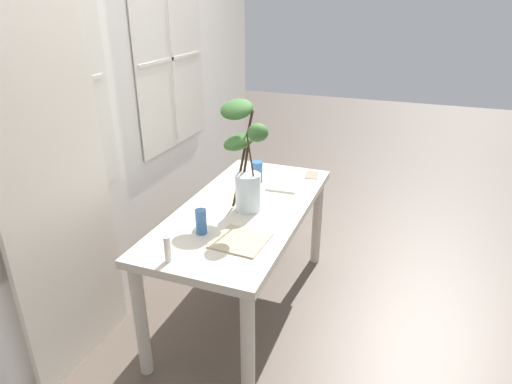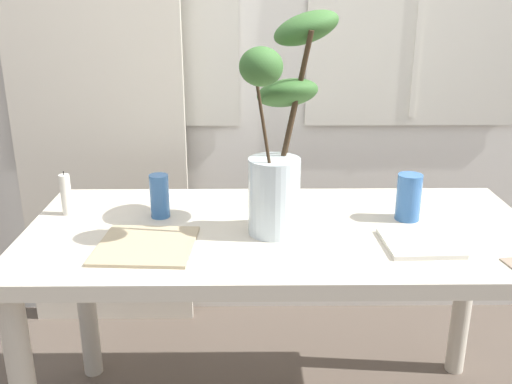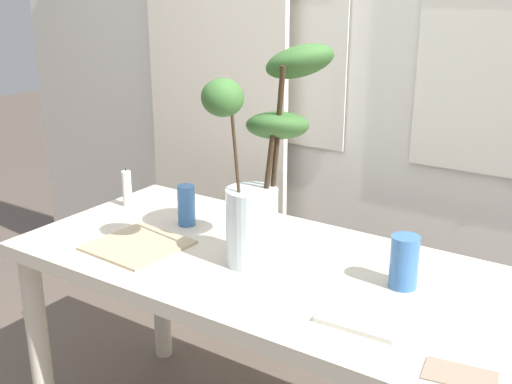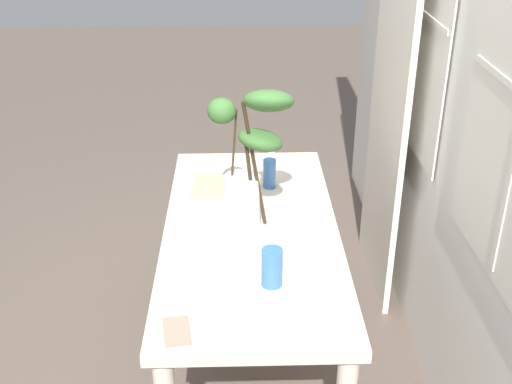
{
  "view_description": "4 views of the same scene",
  "coord_description": "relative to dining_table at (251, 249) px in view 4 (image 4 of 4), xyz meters",
  "views": [
    {
      "loc": [
        -2.28,
        -0.94,
        1.95
      ],
      "look_at": [
        -0.04,
        -0.09,
        0.88
      ],
      "focal_mm": 31.16,
      "sensor_mm": 36.0,
      "label": 1
    },
    {
      "loc": [
        -0.09,
        -1.63,
        1.44
      ],
      "look_at": [
        -0.08,
        -0.09,
        0.9
      ],
      "focal_mm": 40.31,
      "sensor_mm": 36.0,
      "label": 2
    },
    {
      "loc": [
        0.94,
        -1.45,
        1.55
      ],
      "look_at": [
        -0.01,
        -0.03,
        0.98
      ],
      "focal_mm": 44.21,
      "sensor_mm": 36.0,
      "label": 3
    },
    {
      "loc": [
        2.36,
        -0.05,
        2.15
      ],
      "look_at": [
        -0.05,
        0.02,
        0.9
      ],
      "focal_mm": 45.42,
      "sensor_mm": 36.0,
      "label": 4
    }
  ],
  "objects": [
    {
      "name": "drinking_glass_blue_left",
      "position": [
        -0.38,
        0.1,
        0.17
      ],
      "size": [
        0.06,
        0.06,
        0.14
      ],
      "primitive_type": "cylinder",
      "color": "#386BAD",
      "rests_on": "dining_table"
    },
    {
      "name": "ground",
      "position": [
        0.0,
        0.0,
        -0.65
      ],
      "size": [
        14.0,
        14.0,
        0.0
      ],
      "primitive_type": "plane",
      "color": "brown"
    },
    {
      "name": "plate_square_left",
      "position": [
        -0.39,
        -0.14,
        0.11
      ],
      "size": [
        0.29,
        0.29,
        0.01
      ],
      "primitive_type": "cube",
      "rotation": [
        0.0,
        0.0,
        -0.06
      ],
      "color": "tan",
      "rests_on": "dining_table"
    },
    {
      "name": "back_wall_with_windows",
      "position": [
        -0.0,
        0.86,
        0.66
      ],
      "size": [
        4.07,
        0.14,
        2.6
      ],
      "color": "silver",
      "rests_on": "ground"
    },
    {
      "name": "curtain_sheer_side",
      "position": [
        -0.73,
        0.72,
        0.54
      ],
      "size": [
        0.72,
        0.03,
        2.38
      ],
      "primitive_type": "cube",
      "color": "silver",
      "rests_on": "ground"
    },
    {
      "name": "plate_square_right",
      "position": [
        0.39,
        -0.13,
        0.11
      ],
      "size": [
        0.21,
        0.21,
        0.01
      ],
      "primitive_type": "cube",
      "rotation": [
        0.0,
        0.0,
        0.04
      ],
      "color": "silver",
      "rests_on": "dining_table"
    },
    {
      "name": "dining_table",
      "position": [
        0.0,
        0.0,
        0.0
      ],
      "size": [
        1.57,
        0.74,
        0.75
      ],
      "color": "beige",
      "rests_on": "ground"
    },
    {
      "name": "drinking_glass_blue_right",
      "position": [
        0.41,
        0.07,
        0.18
      ],
      "size": [
        0.08,
        0.08,
        0.15
      ],
      "primitive_type": "cylinder",
      "color": "#386BAD",
      "rests_on": "dining_table"
    },
    {
      "name": "vase_with_branches",
      "position": [
        -0.0,
        -0.01,
        0.41
      ],
      "size": [
        0.35,
        0.4,
        0.67
      ],
      "color": "silver",
      "rests_on": "dining_table"
    },
    {
      "name": "pillar_candle",
      "position": [
        -0.69,
        0.12,
        0.17
      ],
      "size": [
        0.03,
        0.03,
        0.15
      ],
      "color": "silver",
      "rests_on": "dining_table"
    },
    {
      "name": "napkin_folded",
      "position": [
        0.66,
        -0.26,
        0.11
      ],
      "size": [
        0.16,
        0.11,
        0.0
      ],
      "primitive_type": "cube",
      "rotation": [
        0.0,
        0.0,
        0.16
      ],
      "color": "gray",
      "rests_on": "dining_table"
    }
  ]
}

